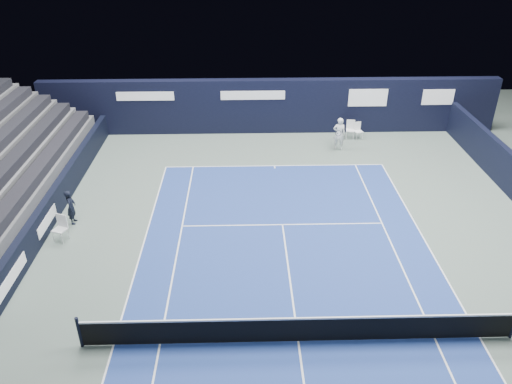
# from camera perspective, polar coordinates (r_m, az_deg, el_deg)

# --- Properties ---
(ground) EXTENTS (48.00, 48.00, 0.00)m
(ground) POSITION_cam_1_polar(r_m,az_deg,el_deg) (17.04, 4.16, -11.83)
(ground) COLOR #526258
(ground) RESTS_ON ground
(court_surface) EXTENTS (10.97, 23.77, 0.01)m
(court_surface) POSITION_cam_1_polar(r_m,az_deg,el_deg) (15.59, 4.85, -16.64)
(court_surface) COLOR navy
(court_surface) RESTS_ON ground
(folding_chair_back_a) EXTENTS (0.53, 0.52, 1.04)m
(folding_chair_back_a) POSITION_cam_1_polar(r_m,az_deg,el_deg) (28.88, 10.73, 7.20)
(folding_chair_back_a) COLOR white
(folding_chair_back_a) RESTS_ON ground
(folding_chair_back_b) EXTENTS (0.52, 0.51, 0.95)m
(folding_chair_back_b) POSITION_cam_1_polar(r_m,az_deg,el_deg) (28.93, 11.58, 7.04)
(folding_chair_back_b) COLOR white
(folding_chair_back_b) RESTS_ON ground
(line_judge_chair) EXTENTS (0.60, 0.59, 1.07)m
(line_judge_chair) POSITION_cam_1_polar(r_m,az_deg,el_deg) (20.76, -21.41, -3.64)
(line_judge_chair) COLOR white
(line_judge_chair) RESTS_ON ground
(line_judge) EXTENTS (0.40, 0.57, 1.48)m
(line_judge) POSITION_cam_1_polar(r_m,az_deg,el_deg) (21.63, -20.36, -1.62)
(line_judge) COLOR black
(line_judge) RESTS_ON ground
(court_markings) EXTENTS (11.03, 23.83, 0.00)m
(court_markings) POSITION_cam_1_polar(r_m,az_deg,el_deg) (15.59, 4.85, -16.62)
(court_markings) COLOR white
(court_markings) RESTS_ON court_surface
(tennis_net) EXTENTS (12.90, 0.10, 1.10)m
(tennis_net) POSITION_cam_1_polar(r_m,az_deg,el_deg) (15.23, 4.93, -15.31)
(tennis_net) COLOR black
(tennis_net) RESTS_ON ground
(back_sponsor_wall) EXTENTS (26.00, 0.63, 3.10)m
(back_sponsor_wall) POSITION_cam_1_polar(r_m,az_deg,el_deg) (28.96, 1.65, 9.80)
(back_sponsor_wall) COLOR black
(back_sponsor_wall) RESTS_ON ground
(side_barrier_left) EXTENTS (0.33, 22.00, 1.20)m
(side_barrier_left) POSITION_cam_1_polar(r_m,az_deg,el_deg) (21.34, -23.20, -3.11)
(side_barrier_left) COLOR black
(side_barrier_left) RESTS_ON ground
(tennis_player) EXTENTS (0.70, 0.86, 1.80)m
(tennis_player) POSITION_cam_1_polar(r_m,az_deg,el_deg) (27.17, 9.47, 6.59)
(tennis_player) COLOR white
(tennis_player) RESTS_ON ground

